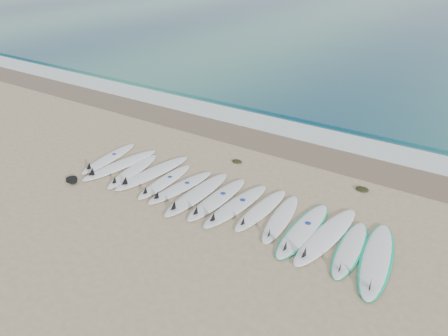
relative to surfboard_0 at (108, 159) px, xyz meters
The scene contains 23 objects.
ground 4.25m from the surfboard_0, ahead, with size 120.00×120.00×0.00m, color tan.
ocean 32.74m from the surfboard_0, 82.54° to the left, with size 120.00×55.00×0.03m, color #216063.
wet_sand_band 5.88m from the surfboard_0, 43.72° to the left, with size 120.00×1.80×0.01m, color brown.
foam_band 6.92m from the surfboard_0, 52.13° to the left, with size 120.00×1.40×0.04m, color silver.
wave_crest 8.16m from the surfboard_0, 58.61° to the left, with size 120.00×1.00×0.10m, color #216063.
surfboard_0 is the anchor object (origin of this frame).
surfboard_1 0.64m from the surfboard_0, 12.72° to the right, with size 0.93×2.79×0.35m.
surfboard_2 1.25m from the surfboard_0, ahead, with size 0.87×2.44×0.31m.
surfboard_3 1.80m from the surfboard_0, ahead, with size 0.90×2.83×0.36m.
surfboard_4 2.45m from the surfboard_0, ahead, with size 0.60×2.35×0.30m.
surfboard_5 3.02m from the surfboard_0, ahead, with size 0.81×2.44×0.31m.
surfboard_6 3.64m from the surfboard_0, ahead, with size 0.57×2.74×0.35m.
surfboard_7 4.23m from the surfboard_0, ahead, with size 0.56×2.58×0.33m.
surfboard_8 4.82m from the surfboard_0, ahead, with size 0.76×2.65×0.33m.
surfboard_9 5.46m from the surfboard_0, ahead, with size 0.57×2.37×0.30m.
surfboard_10 6.06m from the surfboard_0, ahead, with size 0.81×2.36×0.30m.
surfboard_11 6.72m from the surfboard_0, ahead, with size 0.64×2.63×0.33m.
surfboard_12 7.26m from the surfboard_0, ahead, with size 0.86×2.87×0.36m.
surfboard_13 7.89m from the surfboard_0, ahead, with size 0.76×2.37×0.30m.
surfboard_14 8.49m from the surfboard_0, ahead, with size 1.11×2.88×0.36m.
seaweed_near 4.07m from the surfboard_0, 31.74° to the left, with size 0.32×0.25×0.06m, color black.
seaweed_far 7.72m from the surfboard_0, 19.74° to the left, with size 0.37×0.29×0.07m, color black.
leash_coil 1.53m from the surfboard_0, 83.87° to the right, with size 0.46×0.36×0.11m.
Camera 1 is at (5.62, -8.17, 6.14)m, focal length 35.00 mm.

